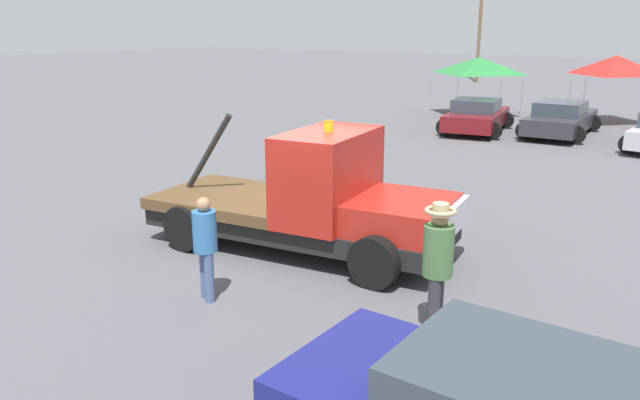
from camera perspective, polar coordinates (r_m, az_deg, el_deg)
The scene contains 10 objects.
ground_plane at distance 12.06m, azimuth -1.97°, elevation -4.44°, with size 160.00×160.00×0.00m, color #545459.
tow_truck at distance 11.59m, azimuth -0.41°, elevation -0.20°, with size 6.10×2.89×2.53m.
person_near_truck at distance 8.56m, azimuth 10.74°, elevation -5.34°, with size 0.42×0.42×1.91m.
person_at_hood at distance 9.72m, azimuth -10.45°, elevation -3.75°, with size 0.37×0.37×1.66m.
parked_car_maroon at distance 25.79m, azimuth 14.12°, elevation 7.45°, with size 2.93×4.50×1.34m.
parked_car_charcoal at distance 25.98m, azimuth 21.12°, elevation 6.93°, with size 2.57×4.86×1.34m.
canopy_tent_green at distance 30.52m, azimuth 14.32°, elevation 11.82°, with size 3.36×3.36×2.71m.
canopy_tent_red at distance 29.92m, azimuth 25.45°, elevation 11.06°, with size 2.93×2.93×2.91m.
traffic_cone at distance 15.08m, azimuth 2.56°, elevation 0.71°, with size 0.40×0.40×0.55m.
utility_pole at distance 48.56m, azimuth 14.53°, elevation 16.80°, with size 2.20×0.24×10.38m.
Camera 1 is at (6.68, -9.14, 4.16)m, focal length 35.00 mm.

